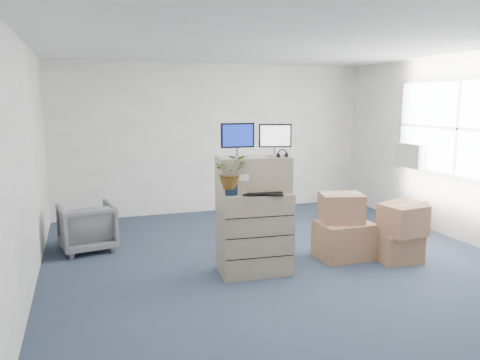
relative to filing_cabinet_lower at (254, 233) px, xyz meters
name	(u,v)px	position (x,y,z in m)	size (l,w,h in m)	color
ground	(291,271)	(0.45, -0.12, -0.51)	(7.00, 7.00, 0.00)	#253243
wall_back	(215,139)	(0.45, 3.39, 0.89)	(6.00, 0.02, 2.80)	beige
window	(459,129)	(3.41, 0.38, 1.19)	(0.07, 2.72, 1.52)	#9C9D9F
ac_unit	(412,155)	(3.32, 1.28, 0.69)	(0.24, 0.60, 0.40)	silver
filing_cabinet_lower	(254,233)	(0.00, 0.00, 0.00)	(0.87, 0.53, 1.01)	gray
filing_cabinet_upper	(253,174)	(0.00, 0.05, 0.72)	(0.87, 0.43, 0.43)	gray
monitor_left	(238,138)	(-0.20, 0.04, 1.17)	(0.41, 0.16, 0.41)	#99999E
monitor_right	(275,138)	(0.26, 0.00, 1.16)	(0.39, 0.20, 0.39)	#99999E
headphones	(282,154)	(0.31, -0.12, 0.98)	(0.12, 0.12, 0.01)	black
keyboard	(263,194)	(0.05, -0.16, 0.52)	(0.47, 0.20, 0.02)	black
mouse	(281,192)	(0.30, -0.13, 0.52)	(0.08, 0.05, 0.03)	silver
water_bottle	(261,182)	(0.10, 0.05, 0.62)	(0.06, 0.06, 0.22)	#979BA0
phone_dock	(250,188)	(-0.03, 0.08, 0.55)	(0.07, 0.06, 0.14)	silver
external_drive	(274,187)	(0.32, 0.13, 0.54)	(0.20, 0.15, 0.06)	black
tissue_box	(279,181)	(0.36, 0.09, 0.61)	(0.24, 0.12, 0.09)	#429AE3
potted_plant	(231,177)	(-0.33, -0.10, 0.73)	(0.42, 0.45, 0.40)	#8EA887
office_chair	(87,225)	(-1.95, 1.59, -0.14)	(0.72, 0.67, 0.74)	#555559
cardboard_boxes	(376,227)	(1.92, 0.22, -0.15)	(2.41, 1.88, 0.88)	brown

